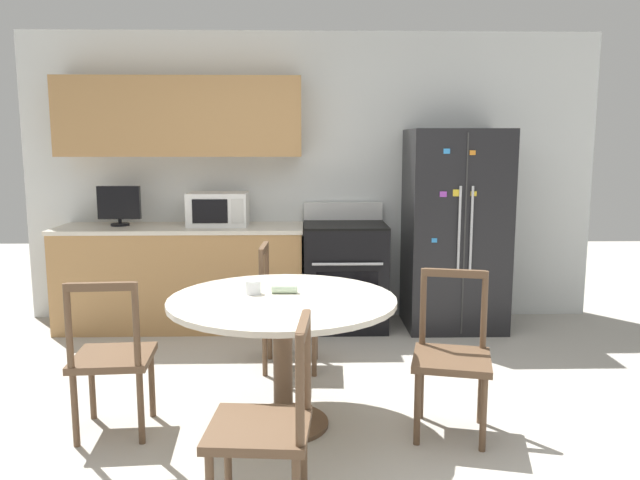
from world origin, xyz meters
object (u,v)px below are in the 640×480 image
(dining_chair_near, at_px, (266,428))
(dining_chair_right, at_px, (452,357))
(countertop_tv, at_px, (119,205))
(dining_chair_left, at_px, (112,359))
(refrigerator, at_px, (455,230))
(oven_range, at_px, (345,274))
(microwave, at_px, (218,209))
(candle_glass, at_px, (253,288))
(dining_chair_far, at_px, (287,309))

(dining_chair_near, relative_size, dining_chair_right, 1.00)
(countertop_tv, bearing_deg, dining_chair_near, -64.15)
(countertop_tv, relative_size, dining_chair_left, 0.41)
(refrigerator, distance_m, countertop_tv, 2.94)
(oven_range, height_order, dining_chair_near, oven_range)
(microwave, bearing_deg, candle_glass, -76.72)
(countertop_tv, height_order, dining_chair_far, countertop_tv)
(dining_chair_far, height_order, dining_chair_right, same)
(oven_range, relative_size, dining_chair_near, 1.20)
(dining_chair_near, distance_m, candle_glass, 1.11)
(refrigerator, xyz_separation_m, candle_glass, (-1.61, -1.85, -0.08))
(dining_chair_right, bearing_deg, dining_chair_far, -33.95)
(countertop_tv, distance_m, dining_chair_left, 2.28)
(refrigerator, relative_size, candle_glass, 19.33)
(oven_range, relative_size, dining_chair_right, 1.20)
(dining_chair_left, bearing_deg, candle_glass, 8.46)
(dining_chair_right, xyz_separation_m, candle_glass, (-1.11, 0.19, 0.36))
(microwave, bearing_deg, dining_chair_left, -98.49)
(dining_chair_right, relative_size, candle_glass, 10.06)
(dining_chair_left, relative_size, candle_glass, 10.06)
(oven_range, distance_m, dining_chair_near, 2.97)
(refrigerator, height_order, dining_chair_right, refrigerator)
(refrigerator, xyz_separation_m, countertop_tv, (-2.93, 0.10, 0.22))
(dining_chair_left, xyz_separation_m, candle_glass, (0.77, 0.17, 0.36))
(dining_chair_far, bearing_deg, dining_chair_left, -40.11)
(refrigerator, relative_size, countertop_tv, 4.73)
(refrigerator, relative_size, dining_chair_far, 1.92)
(candle_glass, bearing_deg, dining_chair_near, -82.83)
(oven_range, distance_m, dining_chair_far, 1.14)
(dining_chair_near, height_order, dining_chair_left, same)
(dining_chair_far, relative_size, dining_chair_near, 1.00)
(refrigerator, xyz_separation_m, dining_chair_near, (-1.48, -2.90, -0.43))
(dining_chair_right, bearing_deg, refrigerator, -89.78)
(oven_range, height_order, dining_chair_left, oven_range)
(dining_chair_left, distance_m, candle_glass, 0.87)
(refrigerator, distance_m, oven_range, 1.04)
(refrigerator, height_order, countertop_tv, refrigerator)
(oven_range, relative_size, dining_chair_far, 1.20)
(oven_range, relative_size, microwave, 2.10)
(refrigerator, relative_size, dining_chair_right, 1.92)
(dining_chair_right, bearing_deg, microwave, -39.84)
(candle_glass, bearing_deg, dining_chair_left, -167.60)
(dining_chair_far, bearing_deg, refrigerator, 127.44)
(dining_chair_right, bearing_deg, countertop_tv, -27.63)
(oven_range, relative_size, candle_glass, 12.04)
(oven_range, distance_m, microwave, 1.25)
(candle_glass, bearing_deg, countertop_tv, 124.07)
(dining_chair_far, xyz_separation_m, dining_chair_right, (0.95, -1.04, 0.00))
(countertop_tv, bearing_deg, dining_chair_far, -36.58)
(refrigerator, height_order, candle_glass, refrigerator)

